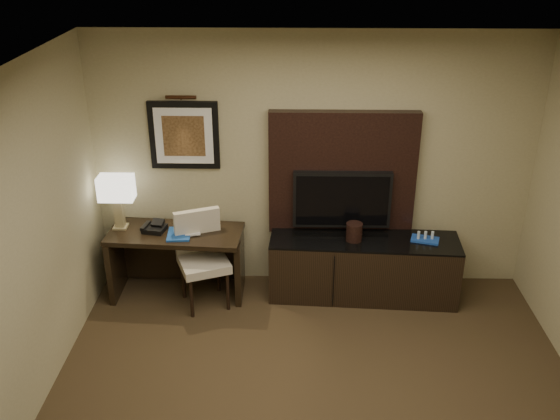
{
  "coord_description": "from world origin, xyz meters",
  "views": [
    {
      "loc": [
        -0.21,
        -3.48,
        3.65
      ],
      "look_at": [
        -0.32,
        1.8,
        1.15
      ],
      "focal_mm": 40.0,
      "sensor_mm": 36.0,
      "label": 1
    }
  ],
  "objects_px": {
    "minibar_tray": "(425,236)",
    "table_lamp": "(118,202)",
    "desk": "(178,263)",
    "credenza": "(363,267)",
    "ice_bucket": "(354,232)",
    "tv": "(342,199)",
    "desk_chair": "(204,262)",
    "desk_phone": "(154,226)",
    "water_bottle": "(211,221)"
  },
  "relations": [
    {
      "from": "credenza",
      "to": "tv",
      "type": "distance_m",
      "value": 0.75
    },
    {
      "from": "desk_chair",
      "to": "ice_bucket",
      "type": "relative_size",
      "value": 5.26
    },
    {
      "from": "tv",
      "to": "desk_chair",
      "type": "bearing_deg",
      "value": -164.35
    },
    {
      "from": "table_lamp",
      "to": "desk_phone",
      "type": "xyz_separation_m",
      "value": [
        0.37,
        -0.07,
        -0.23
      ]
    },
    {
      "from": "desk_phone",
      "to": "water_bottle",
      "type": "height_order",
      "value": "water_bottle"
    },
    {
      "from": "water_bottle",
      "to": "minibar_tray",
      "type": "bearing_deg",
      "value": -1.97
    },
    {
      "from": "desk_chair",
      "to": "ice_bucket",
      "type": "xyz_separation_m",
      "value": [
        1.51,
        0.18,
        0.27
      ]
    },
    {
      "from": "desk",
      "to": "table_lamp",
      "type": "distance_m",
      "value": 0.87
    },
    {
      "from": "desk_chair",
      "to": "table_lamp",
      "type": "bearing_deg",
      "value": 140.35
    },
    {
      "from": "credenza",
      "to": "desk_phone",
      "type": "bearing_deg",
      "value": -176.99
    },
    {
      "from": "credenza",
      "to": "tv",
      "type": "relative_size",
      "value": 1.93
    },
    {
      "from": "credenza",
      "to": "table_lamp",
      "type": "distance_m",
      "value": 2.61
    },
    {
      "from": "minibar_tray",
      "to": "desk",
      "type": "bearing_deg",
      "value": 179.75
    },
    {
      "from": "desk",
      "to": "desk_phone",
      "type": "height_order",
      "value": "desk_phone"
    },
    {
      "from": "desk_chair",
      "to": "table_lamp",
      "type": "distance_m",
      "value": 1.07
    },
    {
      "from": "desk",
      "to": "minibar_tray",
      "type": "distance_m",
      "value": 2.57
    },
    {
      "from": "desk",
      "to": "table_lamp",
      "type": "height_order",
      "value": "table_lamp"
    },
    {
      "from": "water_bottle",
      "to": "ice_bucket",
      "type": "bearing_deg",
      "value": -3.21
    },
    {
      "from": "tv",
      "to": "minibar_tray",
      "type": "relative_size",
      "value": 3.64
    },
    {
      "from": "ice_bucket",
      "to": "minibar_tray",
      "type": "height_order",
      "value": "ice_bucket"
    },
    {
      "from": "water_bottle",
      "to": "minibar_tray",
      "type": "relative_size",
      "value": 0.67
    },
    {
      "from": "desk",
      "to": "desk_phone",
      "type": "relative_size",
      "value": 6.31
    },
    {
      "from": "water_bottle",
      "to": "desk",
      "type": "bearing_deg",
      "value": -170.14
    },
    {
      "from": "table_lamp",
      "to": "minibar_tray",
      "type": "xyz_separation_m",
      "value": [
        3.12,
        -0.1,
        -0.3
      ]
    },
    {
      "from": "desk",
      "to": "credenza",
      "type": "xyz_separation_m",
      "value": [
        1.94,
        -0.0,
        -0.03
      ]
    },
    {
      "from": "minibar_tray",
      "to": "tv",
      "type": "bearing_deg",
      "value": 166.6
    },
    {
      "from": "desk",
      "to": "tv",
      "type": "xyz_separation_m",
      "value": [
        1.7,
        0.19,
        0.66
      ]
    },
    {
      "from": "desk_phone",
      "to": "ice_bucket",
      "type": "bearing_deg",
      "value": 10.71
    },
    {
      "from": "desk_chair",
      "to": "desk_phone",
      "type": "xyz_separation_m",
      "value": [
        -0.52,
        0.22,
        0.29
      ]
    },
    {
      "from": "desk_chair",
      "to": "tv",
      "type": "bearing_deg",
      "value": -6.05
    },
    {
      "from": "desk",
      "to": "minibar_tray",
      "type": "bearing_deg",
      "value": 3.62
    },
    {
      "from": "water_bottle",
      "to": "minibar_tray",
      "type": "height_order",
      "value": "water_bottle"
    },
    {
      "from": "ice_bucket",
      "to": "tv",
      "type": "bearing_deg",
      "value": 120.19
    },
    {
      "from": "desk",
      "to": "desk_chair",
      "type": "bearing_deg",
      "value": -29.21
    },
    {
      "from": "water_bottle",
      "to": "desk_chair",
      "type": "bearing_deg",
      "value": -102.88
    },
    {
      "from": "credenza",
      "to": "desk_chair",
      "type": "bearing_deg",
      "value": -169.56
    },
    {
      "from": "minibar_tray",
      "to": "table_lamp",
      "type": "bearing_deg",
      "value": 178.21
    },
    {
      "from": "ice_bucket",
      "to": "credenza",
      "type": "bearing_deg",
      "value": 8.79
    },
    {
      "from": "ice_bucket",
      "to": "minibar_tray",
      "type": "relative_size",
      "value": 0.68
    },
    {
      "from": "table_lamp",
      "to": "ice_bucket",
      "type": "relative_size",
      "value": 3.06
    },
    {
      "from": "table_lamp",
      "to": "desk_phone",
      "type": "bearing_deg",
      "value": -10.92
    },
    {
      "from": "minibar_tray",
      "to": "credenza",
      "type": "bearing_deg",
      "value": 178.96
    },
    {
      "from": "desk_chair",
      "to": "desk_phone",
      "type": "distance_m",
      "value": 0.63
    },
    {
      "from": "credenza",
      "to": "tv",
      "type": "xyz_separation_m",
      "value": [
        -0.24,
        0.19,
        0.69
      ]
    },
    {
      "from": "desk",
      "to": "desk_chair",
      "type": "relative_size",
      "value": 1.39
    },
    {
      "from": "credenza",
      "to": "desk",
      "type": "bearing_deg",
      "value": -176.57
    },
    {
      "from": "minibar_tray",
      "to": "water_bottle",
      "type": "bearing_deg",
      "value": 178.03
    },
    {
      "from": "credenza",
      "to": "desk_phone",
      "type": "distance_m",
      "value": 2.19
    },
    {
      "from": "table_lamp",
      "to": "ice_bucket",
      "type": "distance_m",
      "value": 2.42
    },
    {
      "from": "desk",
      "to": "desk_chair",
      "type": "xyz_separation_m",
      "value": [
        0.31,
        -0.2,
        0.12
      ]
    }
  ]
}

